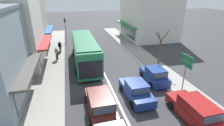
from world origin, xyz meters
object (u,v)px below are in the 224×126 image
street_tree_right (160,52)px  parked_hatchback_kerb_second (154,75)px  city_bus (85,49)px  sedan_queue_gap_filler (136,91)px  directional_road_sign (186,65)px  pedestrian_browsing_midblock (60,46)px  wagon_adjacent_lane_lead (100,103)px  parked_wagon_kerb_front (195,110)px  pedestrian_with_handbag_near (57,53)px  traffic_light_downstreet (65,26)px

street_tree_right → parked_hatchback_kerb_second: bearing=-124.5°
city_bus → sedan_queue_gap_filler: bearing=-68.6°
parked_hatchback_kerb_second → directional_road_sign: bearing=-59.8°
directional_road_sign → street_tree_right: bearing=85.1°
sedan_queue_gap_filler → pedestrian_browsing_midblock: pedestrian_browsing_midblock is taller
city_bus → wagon_adjacent_lane_lead: bearing=-89.6°
wagon_adjacent_lane_lead → directional_road_sign: size_ratio=1.25×
street_tree_right → city_bus: bearing=155.9°
pedestrian_browsing_midblock → directional_road_sign: bearing=-52.2°
parked_wagon_kerb_front → street_tree_right: street_tree_right is taller
sedan_queue_gap_filler → pedestrian_browsing_midblock: 14.86m
wagon_adjacent_lane_lead → street_tree_right: street_tree_right is taller
sedan_queue_gap_filler → pedestrian_with_handbag_near: size_ratio=2.60×
traffic_light_downstreet → pedestrian_browsing_midblock: traffic_light_downstreet is taller
parked_wagon_kerb_front → pedestrian_browsing_midblock: pedestrian_browsing_midblock is taller
wagon_adjacent_lane_lead → parked_wagon_kerb_front: 6.67m
sedan_queue_gap_filler → street_tree_right: size_ratio=0.94×
street_tree_right → pedestrian_browsing_midblock: bearing=142.6°
pedestrian_browsing_midblock → parked_hatchback_kerb_second: bearing=-50.7°
street_tree_right → pedestrian_with_handbag_near: 12.79m
street_tree_right → pedestrian_with_handbag_near: street_tree_right is taller
wagon_adjacent_lane_lead → pedestrian_browsing_midblock: pedestrian_browsing_midblock is taller
directional_road_sign → traffic_light_downstreet: bearing=116.4°
city_bus → directional_road_sign: size_ratio=3.02×
wagon_adjacent_lane_lead → pedestrian_browsing_midblock: 14.86m
sedan_queue_gap_filler → parked_hatchback_kerb_second: bearing=38.0°
parked_wagon_kerb_front → pedestrian_browsing_midblock: (-9.36, 16.95, 0.32)m
wagon_adjacent_lane_lead → street_tree_right: size_ratio=1.00×
traffic_light_downstreet → directional_road_sign: traffic_light_downstreet is taller
wagon_adjacent_lane_lead → parked_hatchback_kerb_second: bearing=28.6°
city_bus → street_tree_right: (8.01, -3.59, 0.22)m
parked_hatchback_kerb_second → traffic_light_downstreet: (-8.24, 17.02, 2.15)m
parked_wagon_kerb_front → parked_hatchback_kerb_second: (-0.16, 5.72, -0.04)m
wagon_adjacent_lane_lead → traffic_light_downstreet: traffic_light_downstreet is taller
city_bus → wagon_adjacent_lane_lead: size_ratio=2.41×
traffic_light_downstreet → street_tree_right: bearing=-54.6°
traffic_light_downstreet → pedestrian_browsing_midblock: 6.14m
city_bus → directional_road_sign: directional_road_sign is taller
parked_wagon_kerb_front → parked_hatchback_kerb_second: 5.73m
parked_hatchback_kerb_second → pedestrian_with_handbag_near: (-9.53, 8.40, 0.36)m
parked_hatchback_kerb_second → street_tree_right: 3.62m
sedan_queue_gap_filler → parked_wagon_kerb_front: bearing=-50.4°
wagon_adjacent_lane_lead → directional_road_sign: directional_road_sign is taller
traffic_light_downstreet → directional_road_sign: (9.68, -19.50, -0.15)m
traffic_light_downstreet → street_tree_right: size_ratio=0.93×
traffic_light_downstreet → directional_road_sign: 21.78m
city_bus → traffic_light_downstreet: (-2.13, 10.69, 0.97)m
wagon_adjacent_lane_lead → directional_road_sign: (7.49, 0.81, 1.96)m
sedan_queue_gap_filler → street_tree_right: bearing=46.5°
sedan_queue_gap_filler → directional_road_sign: size_ratio=1.18×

